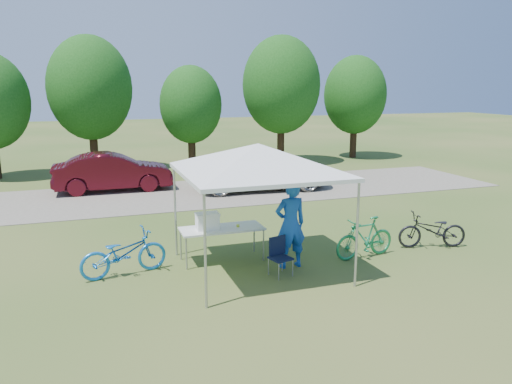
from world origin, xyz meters
The scene contains 14 objects.
ground centered at (0.00, 0.00, 0.00)m, with size 100.00×100.00×0.00m, color #2D5119.
gravel_strip centered at (0.00, 8.00, 0.01)m, with size 24.00×5.00×0.02m, color gray.
canopy centered at (0.00, 0.00, 2.65)m, with size 4.53×4.53×3.00m.
treeline centered at (-0.29, 14.05, 3.53)m, with size 24.89×4.28×6.30m.
folding_table centered at (-0.58, 0.82, 0.72)m, with size 1.86×0.77×0.76m.
folding_chair centered at (0.32, -0.39, 0.47)m, with size 0.50×0.52×0.80m.
cooler centered at (-0.91, 0.82, 0.95)m, with size 0.51×0.35×0.37m.
ice_cream_cup centered at (-0.22, 0.77, 0.79)m, with size 0.07×0.07×0.05m, color #B9D231.
cyclist centered at (0.71, -0.07, 0.97)m, with size 0.71×0.46×1.93m, color #164AB3.
bike_blue centered at (-2.75, 0.61, 0.48)m, with size 0.63×1.81×0.95m, color blue.
bike_green centered at (2.56, -0.07, 0.48)m, with size 0.45×1.58×0.95m, color #1C7F4B.
bike_dark centered at (4.50, 0.03, 0.44)m, with size 0.58×1.67×0.88m, color black.
minivan centered at (2.94, 8.05, 0.74)m, with size 2.40×5.20×1.45m, color #AAAAA6.
sedan centered at (-2.46, 9.44, 0.73)m, with size 1.50×4.30×1.42m, color #440B13.
Camera 1 is at (-3.34, -9.61, 3.90)m, focal length 35.00 mm.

